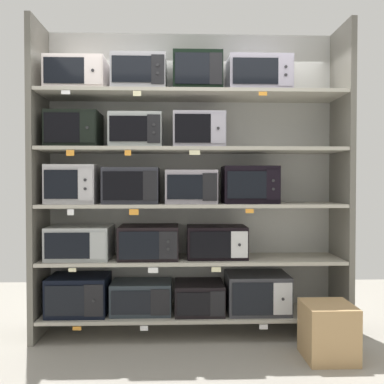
{
  "coord_description": "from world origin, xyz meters",
  "views": [
    {
      "loc": [
        -0.12,
        -3.67,
        1.36
      ],
      "look_at": [
        0.0,
        0.0,
        1.27
      ],
      "focal_mm": 38.86,
      "sensor_mm": 36.0,
      "label": 1
    }
  ],
  "objects_px": {
    "microwave_11": "(74,130)",
    "microwave_15": "(140,76)",
    "microwave_5": "(149,242)",
    "shipping_carton": "(328,331)",
    "microwave_13": "(199,131)",
    "microwave_1": "(142,297)",
    "microwave_2": "(199,297)",
    "microwave_3": "(257,293)",
    "microwave_16": "(197,75)",
    "microwave_0": "(79,294)",
    "microwave_12": "(137,131)",
    "microwave_8": "(132,186)",
    "microwave_10": "(250,185)",
    "microwave_6": "(217,242)",
    "microwave_4": "(80,242)",
    "microwave_7": "(73,184)",
    "microwave_17": "(258,76)",
    "microwave_9": "(191,187)",
    "microwave_14": "(77,76)"
  },
  "relations": [
    {
      "from": "microwave_16",
      "to": "microwave_0",
      "type": "bearing_deg",
      "value": 179.99
    },
    {
      "from": "microwave_9",
      "to": "microwave_17",
      "type": "height_order",
      "value": "microwave_17"
    },
    {
      "from": "microwave_3",
      "to": "microwave_7",
      "type": "height_order",
      "value": "microwave_7"
    },
    {
      "from": "microwave_13",
      "to": "microwave_15",
      "type": "bearing_deg",
      "value": 179.98
    },
    {
      "from": "microwave_5",
      "to": "microwave_8",
      "type": "distance_m",
      "value": 0.52
    },
    {
      "from": "microwave_6",
      "to": "microwave_8",
      "type": "height_order",
      "value": "microwave_8"
    },
    {
      "from": "microwave_1",
      "to": "microwave_11",
      "type": "distance_m",
      "value": 1.58
    },
    {
      "from": "microwave_13",
      "to": "microwave_16",
      "type": "height_order",
      "value": "microwave_16"
    },
    {
      "from": "microwave_16",
      "to": "microwave_8",
      "type": "bearing_deg",
      "value": 179.99
    },
    {
      "from": "microwave_7",
      "to": "microwave_17",
      "type": "distance_m",
      "value": 1.89
    },
    {
      "from": "microwave_10",
      "to": "microwave_11",
      "type": "relative_size",
      "value": 1.07
    },
    {
      "from": "microwave_5",
      "to": "microwave_9",
      "type": "xyz_separation_m",
      "value": [
        0.37,
        0.0,
        0.49
      ]
    },
    {
      "from": "microwave_1",
      "to": "microwave_16",
      "type": "bearing_deg",
      "value": -0.03
    },
    {
      "from": "microwave_4",
      "to": "microwave_3",
      "type": "bearing_deg",
      "value": -0.01
    },
    {
      "from": "microwave_15",
      "to": "shipping_carton",
      "type": "height_order",
      "value": "microwave_15"
    },
    {
      "from": "microwave_2",
      "to": "microwave_3",
      "type": "relative_size",
      "value": 0.79
    },
    {
      "from": "microwave_10",
      "to": "microwave_1",
      "type": "bearing_deg",
      "value": -180.0
    },
    {
      "from": "microwave_4",
      "to": "microwave_12",
      "type": "bearing_deg",
      "value": 0.01
    },
    {
      "from": "microwave_0",
      "to": "microwave_12",
      "type": "relative_size",
      "value": 1.14
    },
    {
      "from": "microwave_7",
      "to": "microwave_14",
      "type": "bearing_deg",
      "value": -0.18
    },
    {
      "from": "microwave_2",
      "to": "shipping_carton",
      "type": "xyz_separation_m",
      "value": [
        0.97,
        -0.55,
        -0.12
      ]
    },
    {
      "from": "microwave_10",
      "to": "microwave_15",
      "type": "relative_size",
      "value": 1.04
    },
    {
      "from": "microwave_5",
      "to": "shipping_carton",
      "type": "relative_size",
      "value": 1.22
    },
    {
      "from": "microwave_8",
      "to": "microwave_15",
      "type": "xyz_separation_m",
      "value": [
        0.07,
        0.0,
        0.96
      ]
    },
    {
      "from": "microwave_6",
      "to": "microwave_16",
      "type": "relative_size",
      "value": 1.24
    },
    {
      "from": "microwave_0",
      "to": "microwave_6",
      "type": "distance_m",
      "value": 1.3
    },
    {
      "from": "microwave_6",
      "to": "microwave_9",
      "type": "height_order",
      "value": "microwave_9"
    },
    {
      "from": "microwave_1",
      "to": "microwave_17",
      "type": "height_order",
      "value": "microwave_17"
    },
    {
      "from": "microwave_2",
      "to": "microwave_16",
      "type": "relative_size",
      "value": 1.02
    },
    {
      "from": "microwave_17",
      "to": "microwave_16",
      "type": "bearing_deg",
      "value": -179.97
    },
    {
      "from": "microwave_1",
      "to": "microwave_16",
      "type": "distance_m",
      "value": 2.03
    },
    {
      "from": "microwave_1",
      "to": "microwave_14",
      "type": "xyz_separation_m",
      "value": [
        -0.55,
        -0.0,
        1.94
      ]
    },
    {
      "from": "microwave_11",
      "to": "microwave_13",
      "type": "distance_m",
      "value": 1.09
    },
    {
      "from": "microwave_16",
      "to": "microwave_1",
      "type": "bearing_deg",
      "value": 179.97
    },
    {
      "from": "microwave_10",
      "to": "microwave_13",
      "type": "distance_m",
      "value": 0.66
    },
    {
      "from": "microwave_6",
      "to": "microwave_3",
      "type": "bearing_deg",
      "value": -0.01
    },
    {
      "from": "microwave_0",
      "to": "microwave_7",
      "type": "height_order",
      "value": "microwave_7"
    },
    {
      "from": "microwave_15",
      "to": "microwave_2",
      "type": "bearing_deg",
      "value": 0.0
    },
    {
      "from": "microwave_11",
      "to": "microwave_15",
      "type": "distance_m",
      "value": 0.75
    },
    {
      "from": "microwave_2",
      "to": "microwave_5",
      "type": "distance_m",
      "value": 0.66
    },
    {
      "from": "microwave_11",
      "to": "microwave_15",
      "type": "height_order",
      "value": "microwave_15"
    },
    {
      "from": "microwave_16",
      "to": "microwave_15",
      "type": "bearing_deg",
      "value": 179.97
    },
    {
      "from": "microwave_5",
      "to": "microwave_9",
      "type": "distance_m",
      "value": 0.61
    },
    {
      "from": "shipping_carton",
      "to": "microwave_9",
      "type": "bearing_deg",
      "value": 152.22
    },
    {
      "from": "microwave_4",
      "to": "microwave_8",
      "type": "height_order",
      "value": "microwave_8"
    },
    {
      "from": "microwave_3",
      "to": "microwave_4",
      "type": "height_order",
      "value": "microwave_4"
    },
    {
      "from": "microwave_12",
      "to": "microwave_15",
      "type": "xyz_separation_m",
      "value": [
        0.03,
        -0.0,
        0.49
      ]
    },
    {
      "from": "microwave_3",
      "to": "microwave_16",
      "type": "xyz_separation_m",
      "value": [
        -0.54,
        0.0,
        1.93
      ]
    },
    {
      "from": "microwave_15",
      "to": "microwave_6",
      "type": "bearing_deg",
      "value": -0.02
    },
    {
      "from": "microwave_14",
      "to": "microwave_15",
      "type": "relative_size",
      "value": 1.1
    }
  ]
}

